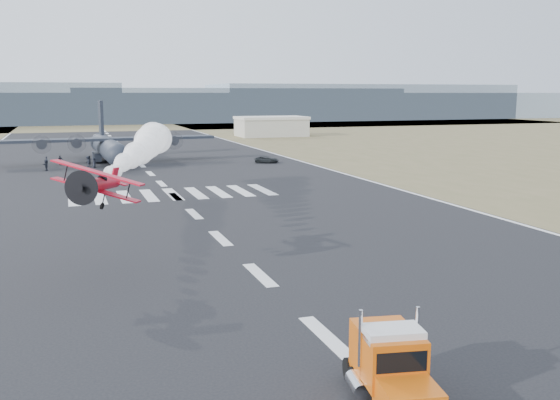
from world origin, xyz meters
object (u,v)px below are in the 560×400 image
crew_h (127,160)px  crew_e (94,163)px  aerobatic_biplane (99,184)px  semi_truck (391,367)px  hangar_right (271,126)px  crew_c (88,161)px  crew_a (89,161)px  crew_d (60,160)px  transport_aircraft (108,146)px  crew_g (47,162)px  support_vehicle (267,160)px  crew_f (46,165)px  crew_b (90,160)px

crew_h → crew_e: bearing=-173.9°
crew_e → crew_h: crew_e is taller
aerobatic_biplane → semi_truck: bearing=-52.8°
hangar_right → semi_truck: bearing=-106.4°
aerobatic_biplane → crew_e: (2.37, 67.90, -5.71)m
semi_truck → crew_c: semi_truck is taller
crew_a → crew_d: 5.96m
transport_aircraft → crew_g: (-10.86, -4.42, -2.05)m
support_vehicle → crew_f: bearing=114.0°
semi_truck → hangar_right: bearing=83.5°
hangar_right → crew_c: bearing=-130.4°
crew_c → crew_d: crew_c is taller
crew_d → support_vehicle: bearing=173.5°
semi_truck → crew_g: (-15.62, 95.64, -0.79)m
crew_f → hangar_right: bearing=113.3°
crew_a → aerobatic_biplane: bearing=-68.0°
transport_aircraft → support_vehicle: size_ratio=8.81×
crew_a → transport_aircraft: bearing=82.9°
crew_b → crew_d: crew_d is taller
hangar_right → transport_aircraft: transport_aircraft is taller
crew_h → semi_truck: bearing=-105.7°
crew_f → crew_g: size_ratio=1.06×
support_vehicle → crew_b: size_ratio=2.86×
transport_aircraft → semi_truck: bearing=-89.9°
aerobatic_biplane → crew_g: (-5.45, 72.60, -5.70)m
crew_e → semi_truck: bearing=158.9°
hangar_right → aerobatic_biplane: 146.05m
hangar_right → crew_e: 85.97m
crew_c → crew_b: bearing=156.7°
semi_truck → crew_c: 93.17m
crew_h → crew_d: bearing=144.8°
aerobatic_biplane → crew_e: bearing=101.4°
crew_e → crew_g: crew_g is taller
transport_aircraft → crew_b: size_ratio=25.17×
crew_h → crew_f: bearing=-179.8°
crew_c → crew_d: size_ratio=1.10×
crew_b → crew_e: 5.51m
support_vehicle → crew_b: 32.16m
hangar_right → support_vehicle: bearing=-108.8°
support_vehicle → crew_c: size_ratio=2.35×
hangar_right → crew_g: 87.72m
crew_a → crew_g: size_ratio=0.98×
support_vehicle → crew_e: size_ratio=2.56×
crew_a → crew_b: bearing=108.2°
semi_truck → crew_f: bearing=109.8°
aerobatic_biplane → crew_d: aerobatic_biplane is taller
transport_aircraft → crew_a: transport_aircraft is taller
transport_aircraft → crew_e: (-3.04, -9.12, -2.05)m
crew_h → crew_g: bearing=153.6°
crew_c → crew_h: bearing=79.1°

